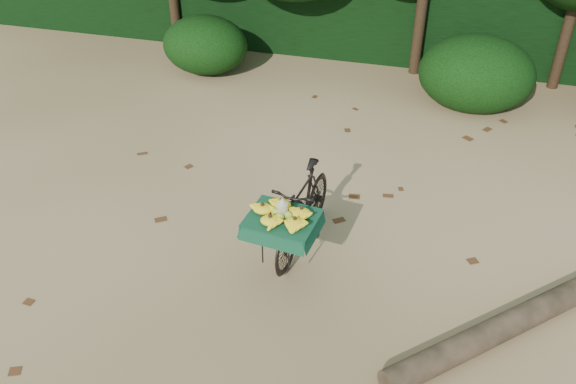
# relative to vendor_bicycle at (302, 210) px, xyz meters

# --- Properties ---
(ground) EXTENTS (80.00, 80.00, 0.00)m
(ground) POSITION_rel_vendor_bicycle_xyz_m (0.24, -0.19, -0.49)
(ground) COLOR tan
(ground) RESTS_ON ground
(vendor_bicycle) EXTENTS (0.75, 1.72, 0.96)m
(vendor_bicycle) POSITION_rel_vendor_bicycle_xyz_m (0.00, 0.00, 0.00)
(vendor_bicycle) COLOR black
(vendor_bicycle) RESTS_ON ground
(fallen_log) EXTENTS (2.68, 2.59, 0.25)m
(fallen_log) POSITION_rel_vendor_bicycle_xyz_m (2.43, -0.54, -0.36)
(fallen_log) COLOR brown
(fallen_log) RESTS_ON ground
(hedge_backdrop) EXTENTS (26.00, 1.80, 1.80)m
(hedge_backdrop) POSITION_rel_vendor_bicycle_xyz_m (0.24, 6.11, 0.41)
(hedge_backdrop) COLOR black
(hedge_backdrop) RESTS_ON ground
(bush_clumps) EXTENTS (8.80, 1.70, 0.90)m
(bush_clumps) POSITION_rel_vendor_bicycle_xyz_m (0.74, 4.11, -0.04)
(bush_clumps) COLOR black
(bush_clumps) RESTS_ON ground
(leaf_litter) EXTENTS (7.00, 7.30, 0.01)m
(leaf_litter) POSITION_rel_vendor_bicycle_xyz_m (0.24, 0.46, -0.48)
(leaf_litter) COLOR #492913
(leaf_litter) RESTS_ON ground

